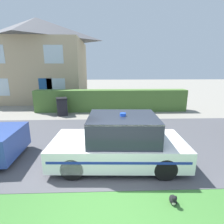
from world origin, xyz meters
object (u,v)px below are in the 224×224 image
Objects in this scene: police_car at (120,142)px; cat at (173,200)px; wheelie_bin at (62,106)px; house_left at (40,60)px.

police_car is 2.10m from cat.
police_car is 13.00× the size of cat.
house_left is at bearing 100.18° from wheelie_bin.
house_left reaches higher than wheelie_bin.
house_left is at bearing -59.24° from police_car.
police_car is 3.70× the size of wheelie_bin.
house_left is 7.41× the size of wheelie_bin.
police_car is 6.64m from wheelie_bin.
wheelie_bin is (3.16, -5.80, -3.03)m from house_left.
house_left reaches higher than cat.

